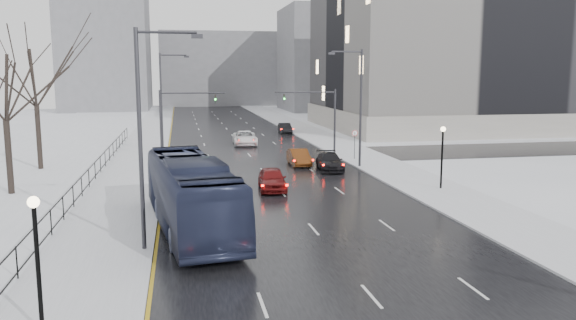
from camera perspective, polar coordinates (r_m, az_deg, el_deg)
road at (r=66.24m, az=-5.12°, el=1.84°), size 16.00×150.00×0.04m
cross_road at (r=54.43m, az=-3.82°, el=0.33°), size 130.00×10.00×0.04m
sidewalk_left at (r=66.01m, az=-14.22°, el=1.63°), size 5.00×150.00×0.16m
sidewalk_right at (r=68.10m, az=3.71°, el=2.09°), size 5.00×150.00×0.16m
park_strip at (r=67.24m, az=-22.33°, el=1.34°), size 14.00×150.00×0.12m
tree_park_d at (r=41.75m, az=-26.25°, el=-3.21°), size 8.75×8.75×12.50m
tree_park_e at (r=51.38m, az=-23.80°, el=-0.94°), size 9.45×9.45×13.50m
iron_fence at (r=36.68m, az=-20.72°, el=-2.98°), size 0.06×70.00×1.30m
streetlight_r_mid at (r=47.84m, az=7.14°, el=5.85°), size 2.95×0.25×10.00m
streetlight_l_near at (r=25.58m, az=-14.32°, el=3.09°), size 2.95×0.25×10.00m
streetlight_l_far at (r=57.49m, az=-12.53°, el=6.20°), size 2.95×0.25×10.00m
lamppost_l at (r=18.67m, az=-24.19°, el=-7.86°), size 0.36×0.36×4.28m
lamppost_r_mid at (r=39.90m, az=15.41°, el=1.16°), size 0.36×0.36×4.28m
mast_signal_right at (r=55.36m, az=3.71°, el=4.73°), size 6.10×0.33×6.50m
mast_signal_left at (r=53.57m, az=-11.68°, el=4.43°), size 6.10×0.33×6.50m
no_uturn_sign at (r=52.22m, az=6.79°, el=2.45°), size 0.60×0.06×2.70m
civic_building at (r=87.97m, az=17.62°, el=10.49°), size 41.00×31.00×24.80m
bldg_far_right at (r=125.34m, az=5.18°, el=10.15°), size 24.00×20.00×22.00m
bldg_far_left at (r=131.45m, az=-17.99°, el=11.01°), size 18.00×22.00×28.00m
bldg_far_center at (r=145.81m, az=-6.86°, el=9.15°), size 30.00×18.00×18.00m
bus at (r=29.26m, az=-9.82°, el=-3.40°), size 4.97×13.79×3.76m
sedan_center_near at (r=38.75m, az=-1.63°, el=-1.94°), size 2.18×4.66×1.54m
sedan_right_near at (r=49.05m, az=1.11°, el=0.28°), size 1.57×4.39×1.44m
sedan_right_cross at (r=63.31m, az=-4.40°, el=2.25°), size 2.87×5.73×1.56m
sedan_right_far at (r=46.85m, az=4.26°, el=-0.17°), size 2.53×5.05×1.41m
sedan_right_distant at (r=75.32m, az=-0.31°, el=3.25°), size 1.53×4.15×1.36m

